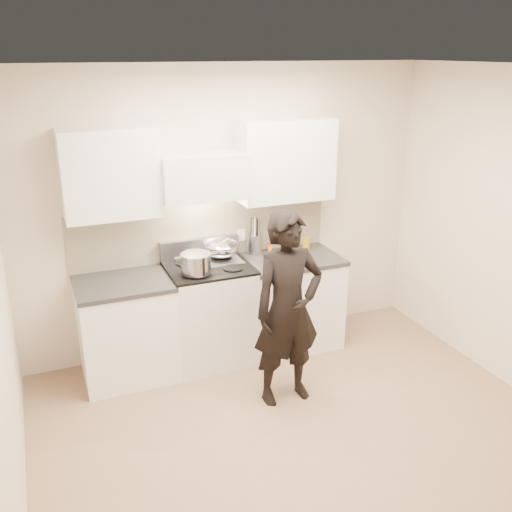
# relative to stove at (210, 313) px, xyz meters

# --- Properties ---
(ground_plane) EXTENTS (4.00, 4.00, 0.00)m
(ground_plane) POSITION_rel_stove_xyz_m (0.30, -1.42, -0.47)
(ground_plane) COLOR #85684D
(room_shell) EXTENTS (4.04, 3.54, 2.70)m
(room_shell) POSITION_rel_stove_xyz_m (0.24, -1.05, 1.12)
(room_shell) COLOR beige
(room_shell) RESTS_ON ground
(stove) EXTENTS (0.76, 0.65, 0.96)m
(stove) POSITION_rel_stove_xyz_m (0.00, 0.00, 0.00)
(stove) COLOR silver
(stove) RESTS_ON ground
(counter_right) EXTENTS (0.92, 0.67, 0.92)m
(counter_right) POSITION_rel_stove_xyz_m (0.83, 0.00, -0.01)
(counter_right) COLOR white
(counter_right) RESTS_ON ground
(counter_left) EXTENTS (0.82, 0.67, 0.92)m
(counter_left) POSITION_rel_stove_xyz_m (-0.78, 0.00, -0.01)
(counter_left) COLOR white
(counter_left) RESTS_ON ground
(wok) EXTENTS (0.33, 0.40, 0.26)m
(wok) POSITION_rel_stove_xyz_m (0.18, 0.14, 0.57)
(wok) COLOR #ABA9B9
(wok) RESTS_ON stove
(stock_pot) EXTENTS (0.38, 0.28, 0.18)m
(stock_pot) POSITION_rel_stove_xyz_m (-0.16, -0.14, 0.57)
(stock_pot) COLOR #ABA9B9
(stock_pot) RESTS_ON stove
(utensil_crock) EXTENTS (0.13, 0.13, 0.36)m
(utensil_crock) POSITION_rel_stove_xyz_m (0.54, 0.23, 0.56)
(utensil_crock) COLOR #9A98AA
(utensil_crock) RESTS_ON counter_right
(spice_jar) EXTENTS (0.05, 0.05, 0.10)m
(spice_jar) POSITION_rel_stove_xyz_m (0.69, 0.20, 0.50)
(spice_jar) COLOR #C48418
(spice_jar) RESTS_ON counter_right
(oil_glass) EXTENTS (0.07, 0.07, 0.12)m
(oil_glass) POSITION_rel_stove_xyz_m (1.07, 0.16, 0.51)
(oil_glass) COLOR #A77809
(oil_glass) RESTS_ON counter_right
(person) EXTENTS (0.62, 0.42, 1.64)m
(person) POSITION_rel_stove_xyz_m (0.39, -0.86, 0.35)
(person) COLOR black
(person) RESTS_ON ground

